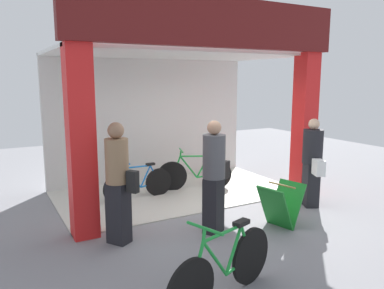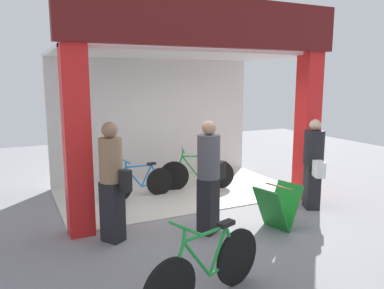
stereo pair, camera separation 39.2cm
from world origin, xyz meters
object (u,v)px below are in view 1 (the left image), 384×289
at_px(bicycle_inside_0, 195,174).
at_px(sandwich_board_sign, 281,205).
at_px(bicycle_parked_0, 224,268).
at_px(pedestrian_1, 214,175).
at_px(pedestrian_0, 118,181).
at_px(bicycle_inside_1, 139,184).
at_px(pedestrian_2, 312,162).

relative_size(bicycle_inside_0, sandwich_board_sign, 2.00).
bearing_deg(bicycle_inside_0, sandwich_board_sign, -85.51).
xyz_separation_m(bicycle_parked_0, pedestrian_1, (0.93, 1.68, 0.55)).
bearing_deg(pedestrian_1, pedestrian_0, 167.20).
relative_size(bicycle_parked_0, sandwich_board_sign, 2.11).
distance_m(bicycle_inside_1, sandwich_board_sign, 2.90).
bearing_deg(bicycle_parked_0, bicycle_inside_0, 64.97).
bearing_deg(sandwich_board_sign, bicycle_inside_1, 121.64).
bearing_deg(sandwich_board_sign, pedestrian_0, 165.16).
distance_m(bicycle_parked_0, pedestrian_2, 3.73).
height_order(bicycle_inside_0, pedestrian_1, pedestrian_1).
bearing_deg(bicycle_inside_1, pedestrian_2, -35.90).
distance_m(bicycle_inside_0, pedestrian_1, 2.43).
relative_size(bicycle_inside_0, pedestrian_2, 0.93).
relative_size(pedestrian_0, pedestrian_2, 1.07).
xyz_separation_m(bicycle_inside_1, pedestrian_2, (2.72, -1.97, 0.55)).
height_order(pedestrian_0, pedestrian_2, pedestrian_0).
relative_size(bicycle_inside_0, bicycle_inside_1, 1.06).
relative_size(bicycle_inside_1, bicycle_parked_0, 0.90).
relative_size(bicycle_inside_0, pedestrian_0, 0.87).
height_order(bicycle_parked_0, sandwich_board_sign, bicycle_parked_0).
bearing_deg(bicycle_inside_1, pedestrian_0, -118.92).
height_order(bicycle_inside_0, pedestrian_2, pedestrian_2).
bearing_deg(pedestrian_0, sandwich_board_sign, -14.84).
height_order(bicycle_inside_0, bicycle_inside_1, bicycle_inside_0).
distance_m(bicycle_inside_0, bicycle_inside_1, 1.33).
bearing_deg(bicycle_inside_0, pedestrian_1, -111.92).
distance_m(sandwich_board_sign, pedestrian_1, 1.27).
bearing_deg(bicycle_parked_0, pedestrian_0, 104.40).
distance_m(bicycle_inside_0, pedestrian_0, 3.03).
xyz_separation_m(bicycle_inside_1, sandwich_board_sign, (1.52, -2.47, 0.03)).
bearing_deg(pedestrian_2, bicycle_inside_1, 144.10).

